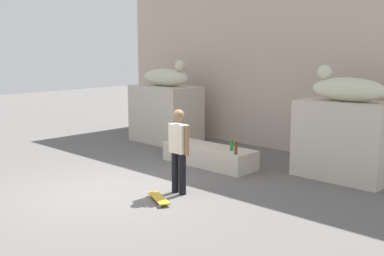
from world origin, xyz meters
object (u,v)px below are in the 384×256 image
Objects in this scene: skater at (179,148)px; bottle_brown at (236,148)px; statue_reclining_right at (347,88)px; statue_reclining_left at (166,77)px; skateboard at (159,198)px; bottle_green at (232,146)px.

skater reaches higher than bottle_brown.
bottle_brown is (-1.82, -1.50, -1.36)m from statue_reclining_right.
statue_reclining_left is 1.01× the size of statue_reclining_right.
statue_reclining_right reaches higher than bottle_brown.
statue_reclining_left is 2.06× the size of skateboard.
statue_reclining_left and statue_reclining_right have the same top height.
statue_reclining_right is 3.92m from skater.
bottle_brown is at bearing -30.58° from statue_reclining_left.
skateboard is 2.52m from bottle_brown.
statue_reclining_left is at bearing 158.66° from bottle_brown.
bottle_green is at bearing 23.56° from statue_reclining_right.
statue_reclining_right is 2.05× the size of skateboard.
statue_reclining_left is 5.25× the size of bottle_brown.
skater reaches higher than skateboard.
skater is 5.25× the size of bottle_brown.
bottle_brown is (-0.05, 1.84, -0.32)m from skater.
skateboard is at bearing -53.99° from statue_reclining_left.
skater is at bearing 122.57° from skateboard.
statue_reclining_right reaches higher than skater.
bottle_green is (-0.31, 0.23, -0.02)m from bottle_brown.
statue_reclining_right is 0.99× the size of skater.
statue_reclining_right is at bearing -9.35° from statue_reclining_left.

